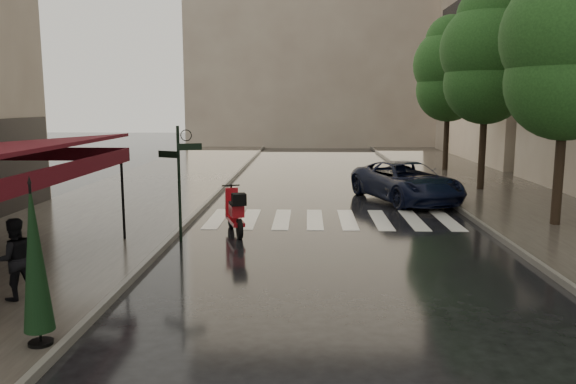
# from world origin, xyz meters

# --- Properties ---
(ground) EXTENTS (120.00, 120.00, 0.00)m
(ground) POSITION_xyz_m (0.00, 0.00, 0.00)
(ground) COLOR black
(ground) RESTS_ON ground
(sidewalk_near) EXTENTS (6.00, 60.00, 0.12)m
(sidewalk_near) POSITION_xyz_m (-4.50, 12.00, 0.06)
(sidewalk_near) COLOR #38332D
(sidewalk_near) RESTS_ON ground
(sidewalk_far) EXTENTS (5.50, 60.00, 0.12)m
(sidewalk_far) POSITION_xyz_m (10.25, 12.00, 0.06)
(sidewalk_far) COLOR #38332D
(sidewalk_far) RESTS_ON ground
(curb_near) EXTENTS (0.12, 60.00, 0.16)m
(curb_near) POSITION_xyz_m (-1.45, 12.00, 0.07)
(curb_near) COLOR #595651
(curb_near) RESTS_ON ground
(curb_far) EXTENTS (0.12, 60.00, 0.16)m
(curb_far) POSITION_xyz_m (7.45, 12.00, 0.07)
(curb_far) COLOR #595651
(curb_far) RESTS_ON ground
(crosswalk) EXTENTS (7.85, 3.20, 0.01)m
(crosswalk) POSITION_xyz_m (2.98, 6.00, 0.01)
(crosswalk) COLOR silver
(crosswalk) RESTS_ON ground
(signpost) EXTENTS (1.17, 0.29, 3.10)m
(signpost) POSITION_xyz_m (-1.19, 3.00, 1.83)
(signpost) COLOR black
(signpost) RESTS_ON ground
(haussmann_far) EXTENTS (8.00, 16.00, 18.50)m
(haussmann_far) POSITION_xyz_m (16.50, 26.00, 9.25)
(haussmann_far) COLOR gray
(haussmann_far) RESTS_ON ground
(backdrop_building) EXTENTS (22.00, 6.00, 20.00)m
(backdrop_building) POSITION_xyz_m (3.00, 38.00, 10.00)
(backdrop_building) COLOR gray
(backdrop_building) RESTS_ON ground
(tree_near) EXTENTS (3.80, 3.80, 7.99)m
(tree_near) POSITION_xyz_m (9.60, 5.00, 5.32)
(tree_near) COLOR black
(tree_near) RESTS_ON sidewalk_far
(tree_mid) EXTENTS (3.80, 3.80, 8.34)m
(tree_mid) POSITION_xyz_m (9.50, 12.00, 5.59)
(tree_mid) COLOR black
(tree_mid) RESTS_ON sidewalk_far
(tree_far) EXTENTS (3.80, 3.80, 8.16)m
(tree_far) POSITION_xyz_m (9.70, 19.00, 5.46)
(tree_far) COLOR black
(tree_far) RESTS_ON sidewalk_far
(pedestrian_terrace) EXTENTS (0.93, 0.91, 1.51)m
(pedestrian_terrace) POSITION_xyz_m (-3.12, -1.93, 0.88)
(pedestrian_terrace) COLOR black
(pedestrian_terrace) RESTS_ON sidewalk_near
(scooter) EXTENTS (0.88, 1.93, 1.31)m
(scooter) POSITION_xyz_m (0.16, 3.96, 0.61)
(scooter) COLOR black
(scooter) RESTS_ON ground
(parked_car) EXTENTS (4.14, 5.90, 1.49)m
(parked_car) POSITION_xyz_m (5.96, 9.57, 0.75)
(parked_car) COLOR black
(parked_car) RESTS_ON ground
(parasol_front) EXTENTS (0.44, 0.44, 2.48)m
(parasol_front) POSITION_xyz_m (-1.76, -3.86, 1.46)
(parasol_front) COLOR black
(parasol_front) RESTS_ON sidewalk_near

